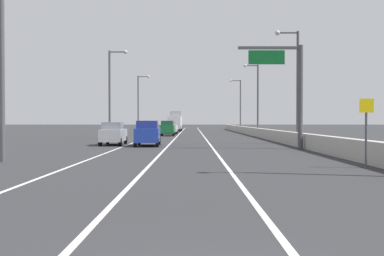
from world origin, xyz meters
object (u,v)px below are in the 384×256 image
Objects in this scene: car_silver_3 at (114,134)px; car_red_1 at (176,126)px; lamp_post_right_fourth at (239,102)px; lamp_post_right_third at (256,94)px; lamp_post_left_far at (140,100)px; speed_advisory_sign at (367,127)px; lamp_post_right_second at (295,79)px; lamp_post_left_near at (8,46)px; lamp_post_left_mid at (112,88)px; box_truck at (175,122)px; overhead_sign_gantry at (291,84)px; car_black_4 at (151,127)px; car_blue_0 at (148,133)px; car_white_2 at (172,128)px; car_green_5 at (168,128)px.

car_red_1 is at bearing 86.90° from car_silver_3.
lamp_post_right_third is at bearing -90.23° from lamp_post_right_fourth.
lamp_post_left_far is (-18.22, -7.51, 0.00)m from lamp_post_right_fourth.
speed_advisory_sign is 41.97m from lamp_post_right_third.
lamp_post_right_second reaches higher than car_silver_3.
car_silver_3 is at bearing 128.76° from speed_advisory_sign.
lamp_post_left_near and lamp_post_left_mid have the same top height.
overhead_sign_gantry is at bearing -78.86° from box_truck.
lamp_post_right_second is 16.43m from car_silver_3.
lamp_post_right_third is at bearing -25.40° from car_black_4.
lamp_post_left_mid reaches higher than car_blue_0.
lamp_post_right_fourth is 2.09× the size of car_red_1.
lamp_post_right_second is 1.00× the size of lamp_post_left_mid.
overhead_sign_gantry is 18.96m from lamp_post_left_near.
car_red_1 is at bearing 85.54° from lamp_post_left_near.
car_white_2 is 17.64m from box_truck.
car_red_1 is at bearing 90.88° from car_white_2.
speed_advisory_sign is at bearing -73.62° from lamp_post_left_far.
lamp_post_right_fourth is at bearing 44.44° from car_black_4.
lamp_post_left_far is at bearing 90.04° from lamp_post_left_near.
car_red_1 is 0.59× the size of box_truck.
lamp_post_left_mid is at bearing 101.06° from car_silver_3.
car_black_4 is at bearing 108.39° from car_green_5.
overhead_sign_gantry is at bearing -20.48° from car_silver_3.
overhead_sign_gantry is 51.82m from lamp_post_right_fourth.
lamp_post_left_mid is at bearing -97.00° from car_red_1.
car_black_4 is 9.91m from car_green_5.
car_red_1 is (-12.55, 32.01, -4.75)m from lamp_post_right_third.
lamp_post_left_far is (-0.17, 27.02, 0.00)m from lamp_post_left_mid.
box_truck is (0.03, 25.51, 0.77)m from car_green_5.
car_white_2 is at bearing 89.23° from car_blue_0.
lamp_post_right_fourth is at bearing 89.95° from lamp_post_right_second.
lamp_post_right_fourth is 2.14× the size of car_black_4.
lamp_post_left_far is 2.28× the size of car_white_2.
box_truck is at bearing 78.92° from car_black_4.
car_white_2 is (0.40, -26.21, -0.04)m from car_red_1.
car_black_4 is at bearing 105.89° from speed_advisory_sign.
lamp_post_right_third is 2.27× the size of car_blue_0.
car_blue_0 is 0.99× the size of car_silver_3.
car_green_5 is (5.84, -17.10, -4.71)m from lamp_post_left_far.
lamp_post_right_third is 29.12m from car_silver_3.
lamp_post_right_fourth is 1.24× the size of box_truck.
lamp_post_left_mid is 27.02m from lamp_post_left_far.
speed_advisory_sign is 0.37× the size of box_truck.
lamp_post_left_near is 2.28× the size of car_white_2.
overhead_sign_gantry is at bearing -80.13° from car_red_1.
lamp_post_right_fourth reaches higher than car_silver_3.
lamp_post_right_second is 45.04m from lamp_post_right_fourth.
lamp_post_right_second is at bearing -90.05° from lamp_post_right_fourth.
car_silver_3 is (-13.70, 5.12, -3.77)m from overhead_sign_gantry.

